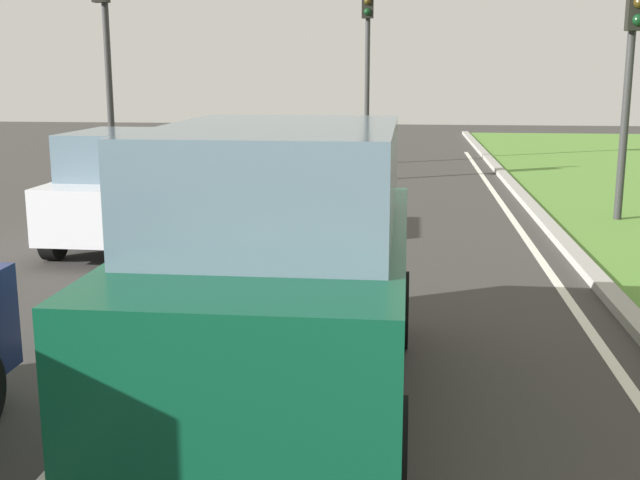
{
  "coord_description": "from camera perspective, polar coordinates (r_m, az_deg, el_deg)",
  "views": [
    {
      "loc": [
        1.65,
        2.88,
        2.67
      ],
      "look_at": [
        0.9,
        9.73,
        1.2
      ],
      "focal_mm": 44.6,
      "sensor_mm": 36.0,
      "label": 1
    }
  ],
  "objects": [
    {
      "name": "traffic_light_overhead_left",
      "position": [
        17.83,
        -15.23,
        14.39
      ],
      "size": [
        0.32,
        0.5,
        5.29
      ],
      "color": "#2D2D2D",
      "rests_on": "ground"
    },
    {
      "name": "lane_line_center",
      "position": [
        11.67,
        -5.5,
        -1.22
      ],
      "size": [
        0.12,
        32.0,
        0.01
      ],
      "primitive_type": "cube",
      "color": "silver",
      "rests_on": "ground"
    },
    {
      "name": "car_hatchback_far",
      "position": [
        12.72,
        -13.41,
        3.63
      ],
      "size": [
        1.77,
        3.72,
        1.78
      ],
      "rotation": [
        0.0,
        0.0,
        -0.01
      ],
      "color": "silver",
      "rests_on": "ground"
    },
    {
      "name": "traffic_light_far_median",
      "position": [
        23.19,
        3.43,
        14.23
      ],
      "size": [
        0.32,
        0.5,
        5.37
      ],
      "color": "#2D2D2D",
      "rests_on": "ground"
    },
    {
      "name": "ground_plane",
      "position": [
        11.55,
        -2.09,
        -1.33
      ],
      "size": [
        60.0,
        60.0,
        0.0
      ],
      "primitive_type": "plane",
      "color": "#383533"
    },
    {
      "name": "lane_line_right_edge",
      "position": [
        11.6,
        15.8,
        -1.72
      ],
      "size": [
        0.12,
        32.0,
        0.01
      ],
      "primitive_type": "cube",
      "color": "silver",
      "rests_on": "ground"
    },
    {
      "name": "curb_right",
      "position": [
        11.68,
        18.23,
        -1.49
      ],
      "size": [
        0.24,
        48.0,
        0.12
      ],
      "primitive_type": "cube",
      "color": "#9E9B93",
      "rests_on": "ground"
    },
    {
      "name": "car_suv_ahead",
      "position": [
        6.18,
        -2.68,
        -2.05
      ],
      "size": [
        1.97,
        4.5,
        2.28
      ],
      "rotation": [
        0.0,
        0.0,
        -0.0
      ],
      "color": "#0C472D",
      "rests_on": "ground"
    },
    {
      "name": "traffic_light_near_right",
      "position": [
        14.93,
        21.52,
        12.7
      ],
      "size": [
        0.32,
        0.5,
        4.59
      ],
      "color": "#2D2D2D",
      "rests_on": "ground"
    }
  ]
}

